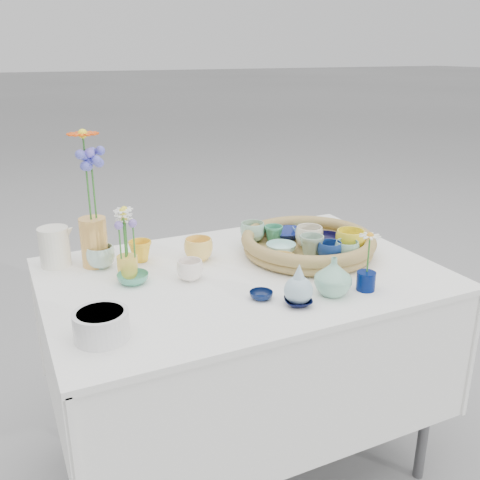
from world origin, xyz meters
name	(u,v)px	position (x,y,z in m)	size (l,w,h in m)	color
ground	(242,460)	(0.00, 0.00, 0.00)	(80.00, 80.00, 0.00)	gray
display_table	(242,460)	(0.00, 0.00, 0.00)	(1.26, 0.86, 0.77)	white
wicker_tray	(308,244)	(0.28, 0.05, 0.80)	(0.47, 0.47, 0.08)	olive
tray_ceramic_0	(285,234)	(0.27, 0.19, 0.80)	(0.13, 0.13, 0.03)	navy
tray_ceramic_1	(326,240)	(0.36, 0.06, 0.80)	(0.12, 0.12, 0.04)	black
tray_ceramic_2	(350,241)	(0.40, -0.04, 0.82)	(0.10, 0.10, 0.08)	yellow
tray_ceramic_3	(318,250)	(0.29, 0.00, 0.80)	(0.09, 0.09, 0.03)	#4A7755
tray_ceramic_4	(311,246)	(0.25, -0.02, 0.82)	(0.08, 0.08, 0.08)	#89A78E
tray_ceramic_5	(281,248)	(0.18, 0.06, 0.80)	(0.10, 0.10, 0.03)	#B5EFE6
tray_ceramic_6	(253,232)	(0.14, 0.21, 0.82)	(0.09, 0.09, 0.07)	#92C3AB
tray_ceramic_7	(309,237)	(0.29, 0.07, 0.82)	(0.10, 0.10, 0.08)	#F0E6C7
tray_ceramic_8	(304,230)	(0.36, 0.20, 0.80)	(0.09, 0.09, 0.03)	#93DEFF
tray_ceramic_9	(330,251)	(0.29, -0.07, 0.82)	(0.08, 0.08, 0.07)	navy
tray_ceramic_10	(281,260)	(0.13, -0.03, 0.80)	(0.10, 0.10, 0.03)	#E2BD61
tray_ceramic_11	(347,250)	(0.35, -0.09, 0.82)	(0.08, 0.08, 0.06)	#80B69E
tray_ceramic_12	(274,234)	(0.20, 0.17, 0.81)	(0.07, 0.07, 0.06)	#368B62
loose_ceramic_0	(140,251)	(-0.28, 0.24, 0.80)	(0.08, 0.08, 0.07)	yellow
loose_ceramic_1	(199,249)	(-0.09, 0.16, 0.80)	(0.10, 0.10, 0.08)	#FFCF60
loose_ceramic_2	(133,278)	(-0.35, 0.07, 0.78)	(0.10, 0.10, 0.03)	#459777
loose_ceramic_3	(190,270)	(-0.18, 0.02, 0.80)	(0.08, 0.08, 0.07)	white
loose_ceramic_4	(261,295)	(-0.04, -0.20, 0.78)	(0.07, 0.07, 0.02)	#08153C
loose_ceramic_5	(101,257)	(-0.41, 0.24, 0.80)	(0.09, 0.09, 0.07)	#AFD4C3
loose_ceramic_6	(298,302)	(0.04, -0.28, 0.77)	(0.08, 0.08, 0.02)	black
fluted_bowl	(101,325)	(-0.50, -0.23, 0.80)	(0.14, 0.14, 0.07)	silver
bud_vase_paleblue	(299,283)	(0.04, -0.28, 0.83)	(0.08, 0.08, 0.13)	#9BBCC9
bud_vase_seafoam	(333,276)	(0.17, -0.26, 0.82)	(0.11, 0.11, 0.12)	#80BC9F
bud_vase_cobalt	(366,281)	(0.28, -0.28, 0.79)	(0.06, 0.06, 0.06)	#000F49
single_daisy	(369,254)	(0.28, -0.28, 0.88)	(0.07, 0.07, 0.13)	white
tall_vase_yellow	(94,242)	(-0.42, 0.26, 0.85)	(0.09, 0.09, 0.17)	#E2A64F
gerbera	(87,178)	(-0.43, 0.25, 1.07)	(0.11, 0.11, 0.30)	#FC4E0A
hydrangea	(94,189)	(-0.41, 0.26, 1.03)	(0.08, 0.08, 0.27)	#565ACB
white_pitcher	(54,247)	(-0.54, 0.32, 0.83)	(0.14, 0.10, 0.13)	white
daisy_cup	(128,266)	(-0.35, 0.12, 0.80)	(0.07, 0.07, 0.07)	yellow
daisy_posy	(125,231)	(-0.35, 0.12, 0.92)	(0.09, 0.09, 0.17)	white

